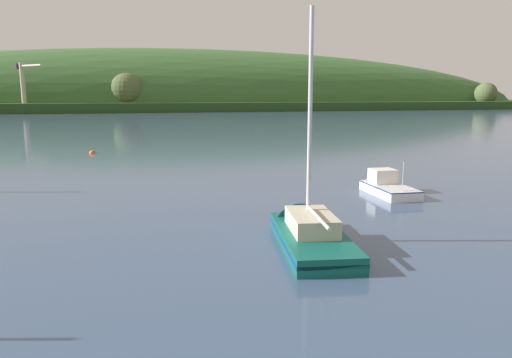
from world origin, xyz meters
TOP-DOWN VIEW (x-y plane):
  - far_shoreline_hill at (37.29, 241.07)m, footprint 489.77×101.76m
  - dockside_crane at (-31.62, 208.52)m, footprint 11.40×12.13m
  - sailboat_near_mooring at (4.67, 20.32)m, footprint 4.67×9.15m
  - fishing_boat_moored at (14.90, 29.20)m, footprint 2.98×5.74m
  - mooring_buoy_foreground at (-5.68, 61.63)m, footprint 0.78×0.78m

SIDE VIEW (x-z plane):
  - mooring_buoy_foreground at x=-5.68m, z-range -0.43..0.43m
  - far_shoreline_hill at x=37.29m, z-range -29.38..29.68m
  - sailboat_near_mooring at x=4.67m, z-range -5.97..6.46m
  - fishing_boat_moored at x=14.90m, z-range -1.41..2.14m
  - dockside_crane at x=-31.62m, z-range -0.17..19.35m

